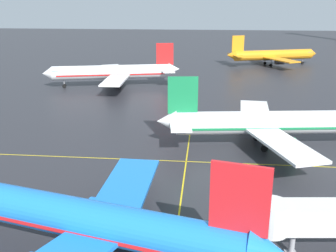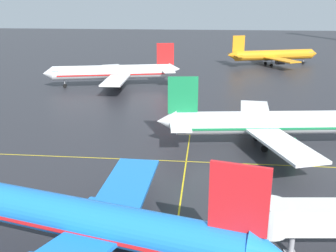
{
  "view_description": "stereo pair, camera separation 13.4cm",
  "coord_description": "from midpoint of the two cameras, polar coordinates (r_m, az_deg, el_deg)",
  "views": [
    {
      "loc": [
        2.61,
        -18.09,
        23.55
      ],
      "look_at": [
        -2.9,
        37.86,
        5.19
      ],
      "focal_mm": 41.83,
      "sensor_mm": 36.0,
      "label": 1
    },
    {
      "loc": [
        2.75,
        -18.07,
        23.55
      ],
      "look_at": [
        -2.9,
        37.86,
        5.19
      ],
      "focal_mm": 41.83,
      "sensor_mm": 36.0,
      "label": 2
    }
  ],
  "objects": [
    {
      "name": "taxiway_markings",
      "position": [
        42.62,
        1.12,
        -15.46
      ],
      "size": [
        144.04,
        85.08,
        0.01
      ],
      "color": "yellow",
      "rests_on": "ground"
    },
    {
      "name": "airliner_second_row",
      "position": [
        66.56,
        14.65,
        0.45
      ],
      "size": [
        38.16,
        32.65,
        11.86
      ],
      "color": "white",
      "rests_on": "ground"
    },
    {
      "name": "jet_bridge",
      "position": [
        40.32,
        21.9,
        -12.28
      ],
      "size": [
        17.25,
        4.52,
        5.58
      ],
      "color": "silver",
      "rests_on": "ground"
    },
    {
      "name": "airliner_third_row",
      "position": [
        110.77,
        -8.01,
        7.77
      ],
      "size": [
        37.67,
        32.03,
        11.82
      ],
      "color": "white",
      "rests_on": "ground"
    },
    {
      "name": "airliner_far_left_stand",
      "position": [
        150.69,
        14.9,
        9.96
      ],
      "size": [
        34.79,
        29.73,
        11.07
      ],
      "color": "orange",
      "rests_on": "ground"
    },
    {
      "name": "airliner_front_gate",
      "position": [
        38.24,
        -12.32,
        -13.17
      ],
      "size": [
        37.1,
        31.56,
        11.65
      ],
      "color": "blue",
      "rests_on": "ground"
    }
  ]
}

